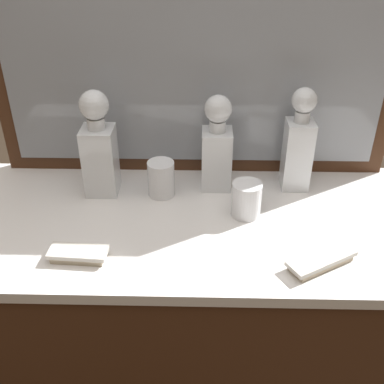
{
  "coord_description": "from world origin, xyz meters",
  "views": [
    {
      "loc": [
        0.02,
        -0.97,
        1.51
      ],
      "look_at": [
        0.0,
        0.0,
        0.9
      ],
      "focal_mm": 44.07,
      "sensor_mm": 36.0,
      "label": 1
    }
  ],
  "objects_px": {
    "silver_brush_front": "(78,254)",
    "silver_brush_center": "(321,261)",
    "crystal_decanter_right": "(298,149)",
    "crystal_tumbler_front": "(246,201)",
    "crystal_decanter_front": "(100,153)",
    "crystal_tumbler_rear": "(161,180)",
    "crystal_decanter_left": "(217,152)"
  },
  "relations": [
    {
      "from": "silver_brush_front",
      "to": "silver_brush_center",
      "type": "height_order",
      "value": "same"
    },
    {
      "from": "crystal_decanter_right",
      "to": "silver_brush_center",
      "type": "bearing_deg",
      "value": -88.58
    },
    {
      "from": "crystal_decanter_right",
      "to": "crystal_tumbler_front",
      "type": "xyz_separation_m",
      "value": [
        -0.14,
        -0.14,
        -0.08
      ]
    },
    {
      "from": "silver_brush_front",
      "to": "crystal_tumbler_front",
      "type": "bearing_deg",
      "value": 25.33
    },
    {
      "from": "crystal_decanter_front",
      "to": "crystal_decanter_right",
      "type": "xyz_separation_m",
      "value": [
        0.53,
        0.04,
        0.0
      ]
    },
    {
      "from": "crystal_tumbler_front",
      "to": "crystal_decanter_front",
      "type": "bearing_deg",
      "value": 164.91
    },
    {
      "from": "crystal_decanter_front",
      "to": "crystal_tumbler_rear",
      "type": "distance_m",
      "value": 0.18
    },
    {
      "from": "crystal_tumbler_rear",
      "to": "silver_brush_front",
      "type": "distance_m",
      "value": 0.32
    },
    {
      "from": "crystal_decanter_front",
      "to": "silver_brush_front",
      "type": "distance_m",
      "value": 0.3
    },
    {
      "from": "crystal_tumbler_rear",
      "to": "silver_brush_front",
      "type": "relative_size",
      "value": 0.73
    },
    {
      "from": "crystal_decanter_right",
      "to": "crystal_tumbler_rear",
      "type": "height_order",
      "value": "crystal_decanter_right"
    },
    {
      "from": "crystal_decanter_left",
      "to": "crystal_tumbler_rear",
      "type": "xyz_separation_m",
      "value": [
        -0.15,
        -0.05,
        -0.06
      ]
    },
    {
      "from": "crystal_decanter_front",
      "to": "crystal_decanter_right",
      "type": "height_order",
      "value": "crystal_decanter_front"
    },
    {
      "from": "silver_brush_front",
      "to": "silver_brush_center",
      "type": "distance_m",
      "value": 0.54
    },
    {
      "from": "crystal_decanter_left",
      "to": "crystal_decanter_front",
      "type": "bearing_deg",
      "value": -173.57
    },
    {
      "from": "crystal_decanter_left",
      "to": "silver_brush_center",
      "type": "bearing_deg",
      "value": -55.74
    },
    {
      "from": "crystal_tumbler_front",
      "to": "silver_brush_front",
      "type": "height_order",
      "value": "crystal_tumbler_front"
    },
    {
      "from": "silver_brush_center",
      "to": "crystal_decanter_front",
      "type": "bearing_deg",
      "value": 151.05
    },
    {
      "from": "crystal_tumbler_front",
      "to": "silver_brush_front",
      "type": "relative_size",
      "value": 0.68
    },
    {
      "from": "crystal_decanter_front",
      "to": "crystal_tumbler_front",
      "type": "distance_m",
      "value": 0.4
    },
    {
      "from": "crystal_decanter_front",
      "to": "crystal_tumbler_rear",
      "type": "bearing_deg",
      "value": -4.55
    },
    {
      "from": "crystal_decanter_right",
      "to": "crystal_decanter_left",
      "type": "bearing_deg",
      "value": -179.22
    },
    {
      "from": "silver_brush_front",
      "to": "crystal_decanter_front",
      "type": "bearing_deg",
      "value": 89.16
    },
    {
      "from": "crystal_tumbler_front",
      "to": "silver_brush_center",
      "type": "height_order",
      "value": "crystal_tumbler_front"
    },
    {
      "from": "crystal_tumbler_rear",
      "to": "crystal_decanter_right",
      "type": "bearing_deg",
      "value": 7.9
    },
    {
      "from": "crystal_tumbler_rear",
      "to": "silver_brush_front",
      "type": "height_order",
      "value": "crystal_tumbler_rear"
    },
    {
      "from": "crystal_decanter_front",
      "to": "silver_brush_center",
      "type": "bearing_deg",
      "value": -28.95
    },
    {
      "from": "silver_brush_front",
      "to": "silver_brush_center",
      "type": "relative_size",
      "value": 0.8
    },
    {
      "from": "crystal_tumbler_front",
      "to": "crystal_tumbler_rear",
      "type": "relative_size",
      "value": 0.93
    },
    {
      "from": "crystal_tumbler_rear",
      "to": "silver_brush_center",
      "type": "xyz_separation_m",
      "value": [
        0.37,
        -0.28,
        -0.03
      ]
    },
    {
      "from": "crystal_decanter_right",
      "to": "silver_brush_front",
      "type": "distance_m",
      "value": 0.63
    },
    {
      "from": "crystal_decanter_left",
      "to": "crystal_decanter_right",
      "type": "xyz_separation_m",
      "value": [
        0.22,
        0.0,
        0.01
      ]
    }
  ]
}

